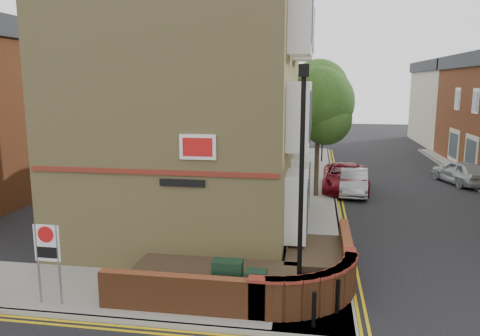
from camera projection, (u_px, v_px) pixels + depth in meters
name	position (u px, v px, depth m)	size (l,w,h in m)	color
ground	(230.00, 332.00, 11.37)	(120.00, 120.00, 0.00)	black
pavement_corner	(119.00, 293.00, 13.37)	(13.00, 3.00, 0.12)	gray
pavement_main	(316.00, 188.00, 26.57)	(2.00, 32.00, 0.12)	gray
kerb_side	(95.00, 319.00, 11.91)	(13.00, 0.15, 0.12)	gray
kerb_main_near	(334.00, 189.00, 26.41)	(0.15, 32.00, 0.12)	gray
yellow_lines_side	(91.00, 326.00, 11.68)	(13.00, 0.28, 0.01)	gold
yellow_lines_main	(338.00, 190.00, 26.38)	(0.28, 32.00, 0.01)	gold
corner_building	(196.00, 76.00, 18.46)	(8.95, 10.40, 13.60)	tan
garden_wall	(245.00, 288.00, 13.79)	(6.80, 6.00, 1.20)	brown
lamppost	(301.00, 190.00, 11.67)	(0.25, 0.50, 6.30)	black
utility_cabinet_large	(228.00, 282.00, 12.55)	(0.80, 0.45, 1.20)	black
utility_cabinet_small	(256.00, 290.00, 12.14)	(0.55, 0.40, 1.10)	black
bollard_near	(314.00, 309.00, 11.33)	(0.11, 0.11, 0.90)	black
bollard_far	(338.00, 296.00, 12.01)	(0.11, 0.11, 0.90)	black
zone_sign	(47.00, 249.00, 12.35)	(0.72, 0.07, 2.20)	slate
far_terrace_cream	(449.00, 102.00, 45.21)	(5.40, 12.40, 8.00)	#BBB79A
tree_near	(318.00, 108.00, 23.83)	(3.64, 3.65, 6.70)	#382B1E
tree_mid	(318.00, 94.00, 31.50)	(4.03, 4.03, 7.42)	#382B1E
tree_far	(318.00, 95.00, 39.32)	(3.81, 3.81, 7.00)	#382B1E
traffic_light_assembly	(323.00, 126.00, 34.74)	(0.20, 0.16, 4.20)	black
silver_car_near	(354.00, 182.00, 25.35)	(1.42, 4.06, 1.34)	#A0A3A7
red_car_main	(345.00, 177.00, 26.19)	(2.45, 5.32, 1.48)	maroon
silver_car_far	(461.00, 172.00, 27.78)	(1.70, 4.22, 1.44)	#A0A3A7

